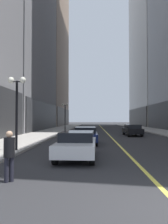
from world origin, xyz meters
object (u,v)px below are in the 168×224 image
Objects in this scene: car_white at (77,144)px; car_navy at (86,135)px; street_lamp_left_far at (65,111)px; street_lamp_left_near at (17,97)px; car_black at (132,130)px; pedestrian_in_black_coat at (9,152)px.

car_white is 1.00× the size of car_navy.
street_lamp_left_near is at bearing -90.00° from street_lamp_left_far.
car_white is at bearing -109.51° from car_black.
pedestrian_in_black_coat is 6.71m from street_lamp_left_near.
car_black is at bearing 56.26° from street_lamp_left_near.
car_navy is 1.06× the size of street_lamp_left_near.
street_lamp_left_far is at bearing 93.70° from pedestrian_in_black_coat.
car_black is 20.83m from pedestrian_in_black_coat.
car_navy is 11.09m from pedestrian_in_black_coat.
street_lamp_left_far is at bearing 90.00° from street_lamp_left_near.
car_navy and car_black have the same top height.
car_navy is 18.32m from street_lamp_left_far.
street_lamp_left_near reaches higher than car_navy.
street_lamp_left_near is (-9.04, -13.54, 2.54)m from car_black.
street_lamp_left_near is (-1.85, 6.02, 2.34)m from pedestrian_in_black_coat.
street_lamp_left_far reaches higher than car_white.
car_white is 2.96× the size of pedestrian_in_black_coat.
street_lamp_left_far is (0.00, 22.62, 0.00)m from street_lamp_left_near.
car_white is 16.10m from car_black.
car_navy is 6.73m from street_lamp_left_near.
street_lamp_left_near is (-3.66, 1.64, 2.54)m from car_white.
street_lamp_left_near is 22.62m from street_lamp_left_far.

